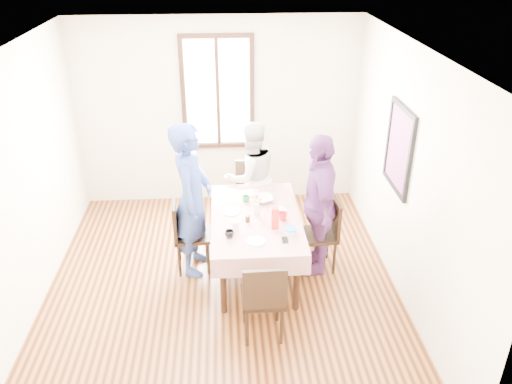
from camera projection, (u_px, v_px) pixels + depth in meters
ground at (223, 287)px, 5.94m from camera, size 4.50×4.50×0.00m
back_wall at (218, 113)px, 7.32m from camera, size 4.00×0.00×4.00m
right_wall at (408, 177)px, 5.44m from camera, size 0.00×4.50×4.50m
window_frame at (218, 93)px, 7.16m from camera, size 1.02×0.06×1.62m
window_pane at (218, 93)px, 7.17m from camera, size 0.90×0.02×1.50m
art_poster at (399, 148)px, 5.61m from camera, size 0.04×0.76×0.96m
dining_table at (256, 245)px, 6.04m from camera, size 0.90×1.55×0.75m
tablecloth at (256, 217)px, 5.87m from camera, size 1.02×1.67×0.01m
chair_left at (192, 235)px, 6.09m from camera, size 0.45×0.45×0.91m
chair_right at (318, 235)px, 6.09m from camera, size 0.44×0.44×0.91m
chair_far at (251, 197)px, 6.95m from camera, size 0.46×0.46×0.91m
chair_near at (263, 297)px, 5.06m from camera, size 0.43×0.43×0.91m
person_left at (192, 200)px, 5.88m from camera, size 0.54×0.73×1.85m
person_far at (251, 176)px, 6.79m from camera, size 0.92×0.83×1.54m
person_right at (318, 205)px, 5.90m from camera, size 0.43×1.01×1.73m
mug_black at (229, 234)px, 5.45m from camera, size 0.12×0.12×0.08m
mug_flag at (283, 216)px, 5.77m from camera, size 0.13×0.13×0.10m
mug_green at (246, 199)px, 6.18m from camera, size 0.12×0.12×0.07m
serving_bowl at (263, 199)px, 6.17m from camera, size 0.28×0.28×0.06m
juice_carton at (275, 218)px, 5.59m from camera, size 0.08×0.08×0.25m
butter_tub at (290, 232)px, 5.51m from camera, size 0.12×0.12×0.06m
jam_jar at (248, 219)px, 5.74m from camera, size 0.05×0.05×0.08m
drinking_glass at (236, 225)px, 5.58m from camera, size 0.08×0.08×0.11m
smartphone at (285, 240)px, 5.41m from camera, size 0.06×0.12×0.01m
flower_vase at (257, 209)px, 5.89m from camera, size 0.06×0.06×0.13m
plate_left at (231, 212)px, 5.95m from camera, size 0.20×0.20×0.01m
plate_right at (278, 210)px, 5.98m from camera, size 0.20×0.20×0.01m
plate_far at (250, 193)px, 6.38m from camera, size 0.20×0.20×0.01m
plate_near at (256, 241)px, 5.39m from camera, size 0.20×0.20×0.01m
butter_lid at (291, 229)px, 5.49m from camera, size 0.12×0.12×0.01m
flower_bunch at (257, 200)px, 5.84m from camera, size 0.09×0.09×0.10m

